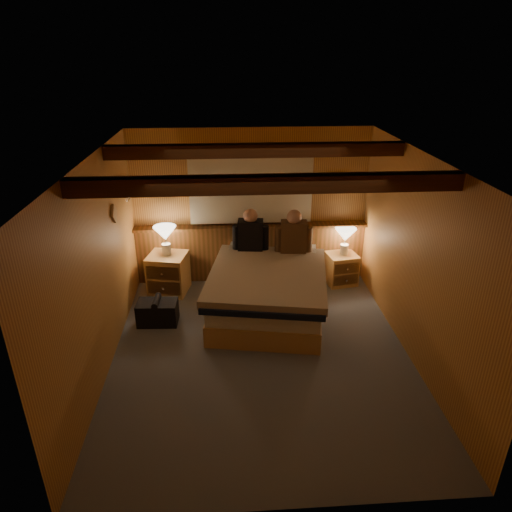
{
  "coord_description": "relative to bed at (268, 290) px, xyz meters",
  "views": [
    {
      "loc": [
        -0.37,
        -4.6,
        3.43
      ],
      "look_at": [
        -0.03,
        0.4,
        1.14
      ],
      "focal_mm": 32.0,
      "sensor_mm": 36.0,
      "label": 1
    }
  ],
  "objects": [
    {
      "name": "floor",
      "position": [
        -0.17,
        -0.97,
        -0.35
      ],
      "size": [
        4.2,
        4.2,
        0.0
      ],
      "primitive_type": "plane",
      "color": "#535863",
      "rests_on": "ground"
    },
    {
      "name": "ceiling",
      "position": [
        -0.17,
        -0.97,
        2.05
      ],
      "size": [
        4.2,
        4.2,
        0.0
      ],
      "primitive_type": "plane",
      "rotation": [
        3.14,
        0.0,
        0.0
      ],
      "color": "gold",
      "rests_on": "wall_back"
    },
    {
      "name": "wall_back",
      "position": [
        -0.17,
        1.13,
        0.85
      ],
      "size": [
        3.6,
        0.0,
        3.6
      ],
      "primitive_type": "plane",
      "rotation": [
        1.57,
        0.0,
        0.0
      ],
      "color": "gold",
      "rests_on": "floor"
    },
    {
      "name": "wall_left",
      "position": [
        -1.97,
        -0.97,
        0.85
      ],
      "size": [
        0.0,
        4.2,
        4.2
      ],
      "primitive_type": "plane",
      "rotation": [
        1.57,
        0.0,
        1.57
      ],
      "color": "gold",
      "rests_on": "floor"
    },
    {
      "name": "wall_right",
      "position": [
        1.63,
        -0.97,
        0.85
      ],
      "size": [
        0.0,
        4.2,
        4.2
      ],
      "primitive_type": "plane",
      "rotation": [
        1.57,
        0.0,
        -1.57
      ],
      "color": "gold",
      "rests_on": "floor"
    },
    {
      "name": "wall_front",
      "position": [
        -0.17,
        -3.07,
        0.85
      ],
      "size": [
        3.6,
        0.0,
        3.6
      ],
      "primitive_type": "plane",
      "rotation": [
        -1.57,
        0.0,
        0.0
      ],
      "color": "gold",
      "rests_on": "floor"
    },
    {
      "name": "wainscot",
      "position": [
        -0.17,
        1.07,
        0.13
      ],
      "size": [
        3.6,
        0.23,
        0.94
      ],
      "color": "brown",
      "rests_on": "wall_back"
    },
    {
      "name": "curtain_window",
      "position": [
        -0.17,
        1.06,
        1.17
      ],
      "size": [
        2.18,
        0.09,
        1.11
      ],
      "color": "#4A2312",
      "rests_on": "wall_back"
    },
    {
      "name": "ceiling_beams",
      "position": [
        -0.17,
        -0.82,
        1.96
      ],
      "size": [
        3.6,
        1.65,
        0.16
      ],
      "color": "#4A2312",
      "rests_on": "ceiling"
    },
    {
      "name": "coat_rail",
      "position": [
        -1.89,
        0.61,
        1.32
      ],
      "size": [
        0.05,
        0.55,
        0.24
      ],
      "color": "white",
      "rests_on": "wall_left"
    },
    {
      "name": "framed_print",
      "position": [
        1.18,
        1.11,
        1.2
      ],
      "size": [
        0.3,
        0.04,
        0.25
      ],
      "color": "tan",
      "rests_on": "wall_back"
    },
    {
      "name": "bed",
      "position": [
        0.0,
        0.0,
        0.0
      ],
      "size": [
        1.83,
        2.21,
        0.68
      ],
      "rotation": [
        0.0,
        0.0,
        -0.17
      ],
      "color": "tan",
      "rests_on": "floor"
    },
    {
      "name": "nightstand_left",
      "position": [
        -1.46,
        0.71,
        -0.05
      ],
      "size": [
        0.65,
        0.6,
        0.61
      ],
      "rotation": [
        0.0,
        0.0,
        -0.21
      ],
      "color": "tan",
      "rests_on": "floor"
    },
    {
      "name": "nightstand_right",
      "position": [
        1.24,
        0.8,
        -0.11
      ],
      "size": [
        0.51,
        0.48,
        0.49
      ],
      "rotation": [
        0.0,
        0.0,
        0.17
      ],
      "color": "tan",
      "rests_on": "floor"
    },
    {
      "name": "lamp_left",
      "position": [
        -1.46,
        0.75,
        0.57
      ],
      "size": [
        0.34,
        0.34,
        0.44
      ],
      "color": "silver",
      "rests_on": "nightstand_left"
    },
    {
      "name": "lamp_right",
      "position": [
        1.27,
        0.82,
        0.44
      ],
      "size": [
        0.33,
        0.33,
        0.43
      ],
      "color": "silver",
      "rests_on": "nightstand_right"
    },
    {
      "name": "person_left",
      "position": [
        -0.2,
        0.71,
        0.58
      ],
      "size": [
        0.54,
        0.25,
        0.66
      ],
      "rotation": [
        0.0,
        0.0,
        -0.11
      ],
      "color": "black",
      "rests_on": "bed"
    },
    {
      "name": "person_right",
      "position": [
        0.42,
        0.59,
        0.59
      ],
      "size": [
        0.55,
        0.25,
        0.67
      ],
      "rotation": [
        0.0,
        0.0,
        -0.1
      ],
      "color": "#4C331E",
      "rests_on": "bed"
    },
    {
      "name": "duffel_bag",
      "position": [
        -1.52,
        -0.18,
        -0.18
      ],
      "size": [
        0.55,
        0.35,
        0.38
      ],
      "rotation": [
        0.0,
        0.0,
        -0.05
      ],
      "color": "black",
      "rests_on": "floor"
    }
  ]
}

